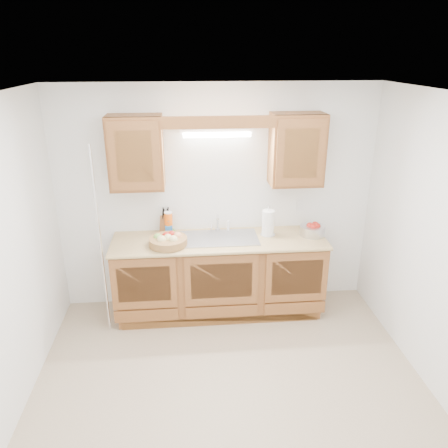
{
  "coord_description": "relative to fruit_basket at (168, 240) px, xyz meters",
  "views": [
    {
      "loc": [
        -0.34,
        -3.1,
        2.79
      ],
      "look_at": [
        0.02,
        0.85,
        1.21
      ],
      "focal_mm": 35.0,
      "sensor_mm": 36.0,
      "label": 1
    }
  ],
  "objects": [
    {
      "name": "valance",
      "position": [
        0.54,
        0.11,
        1.19
      ],
      "size": [
        2.2,
        0.05,
        0.12
      ],
      "primitive_type": "cube",
      "color": "brown",
      "rests_on": "room"
    },
    {
      "name": "apple_bowl",
      "position": [
        1.57,
        0.13,
        0.01
      ],
      "size": [
        0.3,
        0.3,
        0.15
      ],
      "rotation": [
        0.0,
        0.0,
        0.06
      ],
      "color": "silver",
      "rests_on": "countertop"
    },
    {
      "name": "soap_bottle",
      "position": [
        0.0,
        0.27,
        0.03
      ],
      "size": [
        0.09,
        0.09,
        0.18
      ],
      "primitive_type": "imported",
      "rotation": [
        0.0,
        0.0,
        0.08
      ],
      "color": "blue",
      "rests_on": "countertop"
    },
    {
      "name": "base_cabinets",
      "position": [
        0.54,
        0.12,
        -0.51
      ],
      "size": [
        2.2,
        0.6,
        0.86
      ],
      "primitive_type": "cube",
      "color": "brown",
      "rests_on": "ground"
    },
    {
      "name": "wire_shelf_pole",
      "position": [
        -0.66,
        -0.15,
        0.05
      ],
      "size": [
        0.03,
        0.03,
        2.0
      ],
      "primitive_type": "cylinder",
      "color": "silver",
      "rests_on": "ground"
    },
    {
      "name": "upper_cabinet_left",
      "position": [
        -0.29,
        0.25,
        0.87
      ],
      "size": [
        0.55,
        0.33,
        0.75
      ],
      "primitive_type": "cube",
      "color": "brown",
      "rests_on": "room"
    },
    {
      "name": "outlet_plate",
      "position": [
        1.49,
        0.41,
        0.2
      ],
      "size": [
        0.08,
        0.01,
        0.12
      ],
      "primitive_type": "cube",
      "color": "white",
      "rests_on": "room"
    },
    {
      "name": "sponge",
      "position": [
        0.0,
        0.35,
        -0.05
      ],
      "size": [
        0.13,
        0.1,
        0.02
      ],
      "rotation": [
        0.0,
        0.0,
        0.27
      ],
      "color": "#CC333F",
      "rests_on": "countertop"
    },
    {
      "name": "knife_block",
      "position": [
        -0.03,
        0.34,
        0.05
      ],
      "size": [
        0.15,
        0.19,
        0.3
      ],
      "rotation": [
        0.0,
        0.0,
        -0.32
      ],
      "color": "brown",
      "rests_on": "countertop"
    },
    {
      "name": "fluorescent_fixture",
      "position": [
        0.54,
        0.34,
        1.04
      ],
      "size": [
        0.76,
        0.08,
        0.08
      ],
      "color": "white",
      "rests_on": "room"
    },
    {
      "name": "paper_towel",
      "position": [
        1.08,
        0.17,
        0.09
      ],
      "size": [
        0.17,
        0.17,
        0.34
      ],
      "rotation": [
        0.0,
        0.0,
        -0.37
      ],
      "color": "silver",
      "rests_on": "countertop"
    },
    {
      "name": "room",
      "position": [
        0.54,
        -1.08,
        0.3
      ],
      "size": [
        3.52,
        3.5,
        2.5
      ],
      "color": "tan",
      "rests_on": "ground"
    },
    {
      "name": "orange_canister",
      "position": [
        0.0,
        0.29,
        0.08
      ],
      "size": [
        0.1,
        0.1,
        0.26
      ],
      "rotation": [
        0.0,
        0.0,
        0.19
      ],
      "color": "#F9610D",
      "rests_on": "countertop"
    },
    {
      "name": "sink",
      "position": [
        0.54,
        0.13,
        -0.13
      ],
      "size": [
        0.84,
        0.46,
        0.36
      ],
      "color": "#9E9EA3",
      "rests_on": "countertop"
    },
    {
      "name": "countertop",
      "position": [
        0.54,
        0.1,
        -0.07
      ],
      "size": [
        2.3,
        0.63,
        0.04
      ],
      "primitive_type": "cube",
      "color": "tan",
      "rests_on": "base_cabinets"
    },
    {
      "name": "upper_cabinet_right",
      "position": [
        1.37,
        0.25,
        0.87
      ],
      "size": [
        0.55,
        0.33,
        0.75
      ],
      "primitive_type": "cube",
      "color": "brown",
      "rests_on": "room"
    },
    {
      "name": "fruit_basket",
      "position": [
        0.0,
        0.0,
        0.0
      ],
      "size": [
        0.52,
        0.52,
        0.12
      ],
      "rotation": [
        0.0,
        0.0,
        -0.41
      ],
      "color": "#9C6E3F",
      "rests_on": "countertop"
    }
  ]
}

